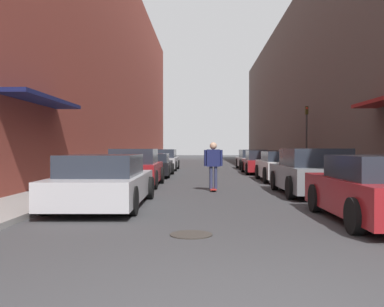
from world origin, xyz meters
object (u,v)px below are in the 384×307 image
(parked_car_right_2, at_px, (282,167))
(skateboarder, at_px, (213,161))
(parked_car_left_1, at_px, (135,168))
(parked_car_left_0, at_px, (104,181))
(parked_car_right_1, at_px, (313,173))
(parked_car_right_4, at_px, (252,160))
(parked_car_left_2, at_px, (152,165))
(parked_car_left_3, at_px, (164,160))
(parked_car_right_0, at_px, (380,190))
(parked_car_right_3, at_px, (262,163))
(traffic_light, at_px, (307,131))
(manhole_cover, at_px, (191,235))

(parked_car_right_2, xyz_separation_m, skateboarder, (-3.08, -4.31, 0.36))
(parked_car_left_1, distance_m, parked_car_right_2, 6.51)
(parked_car_left_0, relative_size, parked_car_right_1, 1.12)
(parked_car_left_0, height_order, parked_car_right_4, parked_car_right_4)
(parked_car_right_1, bearing_deg, parked_car_left_2, 125.53)
(parked_car_left_3, bearing_deg, parked_car_right_0, -72.82)
(parked_car_left_0, bearing_deg, parked_car_right_0, -19.59)
(parked_car_left_3, height_order, parked_car_right_4, parked_car_left_3)
(parked_car_right_4, bearing_deg, parked_car_right_1, -89.92)
(parked_car_left_0, bearing_deg, parked_car_right_3, 67.03)
(parked_car_right_0, bearing_deg, traffic_light, 81.47)
(parked_car_right_2, bearing_deg, parked_car_left_0, -125.72)
(parked_car_left_2, distance_m, parked_car_right_3, 6.33)
(parked_car_right_1, bearing_deg, parked_car_left_3, 112.37)
(parked_car_right_0, bearing_deg, manhole_cover, -160.02)
(skateboarder, bearing_deg, parked_car_left_3, 102.21)
(parked_car_left_3, bearing_deg, skateboarder, -77.79)
(parked_car_left_0, height_order, manhole_cover, parked_car_left_0)
(parked_car_left_1, relative_size, parked_car_right_0, 0.98)
(parked_car_left_3, distance_m, parked_car_right_1, 15.48)
(parked_car_left_3, height_order, parked_car_right_3, parked_car_left_3)
(parked_car_right_4, xyz_separation_m, traffic_light, (2.37, -5.18, 1.70))
(skateboarder, bearing_deg, manhole_cover, -94.30)
(traffic_light, bearing_deg, parked_car_left_3, 155.14)
(parked_car_right_3, bearing_deg, parked_car_left_0, -112.97)
(parked_car_right_0, height_order, parked_car_right_1, parked_car_right_1)
(parked_car_left_1, xyz_separation_m, parked_car_right_3, (5.82, 7.98, -0.05))
(parked_car_right_0, bearing_deg, parked_car_left_2, 114.41)
(parked_car_left_0, bearing_deg, parked_car_left_1, 91.12)
(parked_car_left_2, relative_size, parked_car_right_1, 1.10)
(parked_car_right_0, relative_size, parked_car_right_1, 0.95)
(parked_car_left_2, xyz_separation_m, parked_car_right_1, (5.95, -8.33, 0.11))
(parked_car_right_0, bearing_deg, parked_car_left_0, 160.41)
(parked_car_right_2, bearing_deg, parked_car_right_3, 91.43)
(parked_car_left_2, height_order, traffic_light, traffic_light)
(traffic_light, bearing_deg, parked_car_right_0, -98.53)
(parked_car_right_0, distance_m, skateboarder, 6.65)
(parked_car_left_0, height_order, parked_car_right_3, parked_car_right_3)
(parked_car_right_4, bearing_deg, parked_car_right_3, -90.54)
(parked_car_right_0, bearing_deg, parked_car_right_1, 90.49)
(parked_car_right_1, bearing_deg, parked_car_left_0, -154.20)
(parked_car_right_3, bearing_deg, skateboarder, -106.97)
(parked_car_left_1, distance_m, traffic_light, 11.46)
(parked_car_left_3, relative_size, parked_car_right_1, 1.06)
(parked_car_right_4, relative_size, traffic_light, 1.23)
(parked_car_left_0, xyz_separation_m, traffic_light, (8.13, 13.30, 1.73))
(traffic_light, bearing_deg, parked_car_left_2, -165.33)
(parked_car_left_0, relative_size, parked_car_right_2, 1.18)
(parked_car_right_2, bearing_deg, skateboarder, -125.58)
(manhole_cover, bearing_deg, parked_car_left_2, 99.35)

